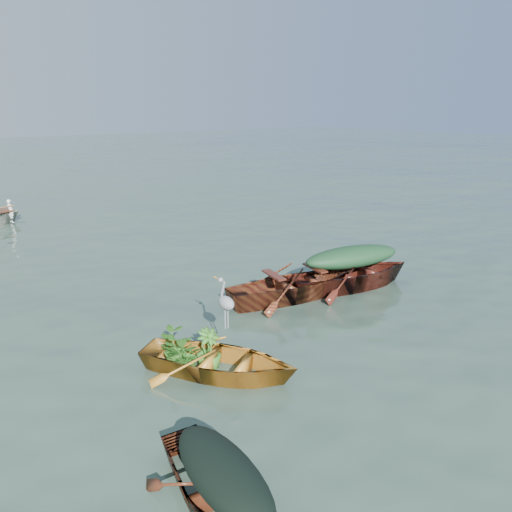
# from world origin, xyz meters

# --- Properties ---
(ground) EXTENTS (140.00, 140.00, 0.00)m
(ground) POSITION_xyz_m (0.00, 0.00, 0.00)
(ground) COLOR #384F41
(ground) RESTS_ON ground
(yellow_dinghy) EXTENTS (3.14, 3.62, 0.93)m
(yellow_dinghy) POSITION_xyz_m (-2.78, -1.09, 0.00)
(yellow_dinghy) COLOR orange
(yellow_dinghy) RESTS_ON ground
(green_tarp_boat) EXTENTS (4.95, 2.45, 1.13)m
(green_tarp_boat) POSITION_xyz_m (2.11, 0.35, 0.00)
(green_tarp_boat) COLOR #4C1A11
(green_tarp_boat) RESTS_ON ground
(open_wooden_boat) EXTENTS (4.82, 2.25, 1.10)m
(open_wooden_boat) POSITION_xyz_m (0.54, 0.70, 0.00)
(open_wooden_boat) COLOR brown
(open_wooden_boat) RESTS_ON ground
(dark_tarp_cover) EXTENTS (0.87, 1.90, 0.40)m
(dark_tarp_cover) POSITION_xyz_m (-4.41, -3.65, 0.61)
(dark_tarp_cover) COLOR black
(dark_tarp_cover) RESTS_ON dark_covered_boat
(green_tarp_cover) EXTENTS (2.72, 1.35, 0.52)m
(green_tarp_cover) POSITION_xyz_m (2.11, 0.35, 0.82)
(green_tarp_cover) COLOR #1A4021
(green_tarp_cover) RESTS_ON green_tarp_boat
(thwart_benches) EXTENTS (2.44, 1.27, 0.04)m
(thwart_benches) POSITION_xyz_m (0.54, 0.70, 0.57)
(thwart_benches) COLOR #41180F
(thwart_benches) RESTS_ON open_wooden_boat
(heron) EXTENTS (0.46, 0.49, 0.92)m
(heron) POSITION_xyz_m (-2.36, -0.74, 0.92)
(heron) COLOR #919499
(heron) RESTS_ON yellow_dinghy
(dinghy_weeds) EXTENTS (1.09, 1.14, 0.60)m
(dinghy_weeds) POSITION_xyz_m (-3.08, -0.63, 0.76)
(dinghy_weeds) COLOR #26681B
(dinghy_weeds) RESTS_ON yellow_dinghy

